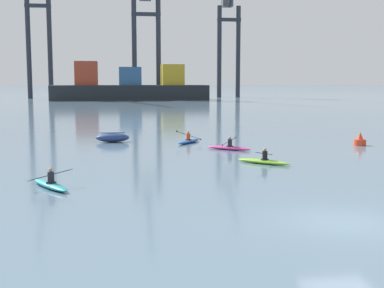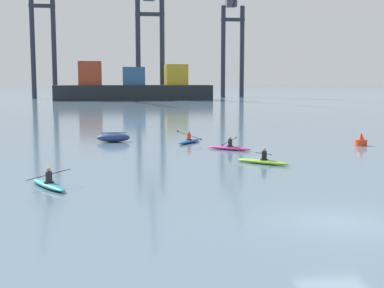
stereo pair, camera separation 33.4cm
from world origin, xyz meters
TOP-DOWN VIEW (x-y plane):
  - ground_plane at (0.00, 0.00)m, footprint 800.00×800.00m
  - container_barge at (-3.87, 107.91)m, footprint 36.32×8.13m
  - gantry_crane_west at (-25.76, 120.35)m, footprint 6.37×19.82m
  - gantry_crane_west_mid at (0.59, 114.16)m, footprint 7.13×17.29m
  - gantry_crane_east_mid at (23.11, 122.55)m, footprint 6.35×16.80m
  - capsized_dinghy at (-7.90, 24.89)m, footprint 2.60×1.11m
  - channel_buoy at (10.41, 20.01)m, footprint 0.90×0.90m
  - kayak_lime at (0.85, 12.77)m, footprint 2.89×2.77m
  - kayak_teal at (-10.73, 7.52)m, footprint 2.20×3.25m
  - kayak_blue at (-2.05, 23.43)m, footprint 2.45×3.13m
  - kayak_magenta at (0.16, 19.07)m, footprint 3.01×2.62m

SIDE VIEW (x-z plane):
  - ground_plane at x=0.00m, z-range 0.00..0.00m
  - kayak_teal at x=-10.73m, z-range -0.30..0.65m
  - kayak_blue at x=-2.05m, z-range -0.30..0.65m
  - kayak_lime at x=0.85m, z-range -0.30..0.65m
  - kayak_magenta at x=0.16m, z-range -0.30..0.65m
  - capsized_dinghy at x=-7.90m, z-range -0.03..0.73m
  - channel_buoy at x=10.41m, z-range -0.14..0.86m
  - container_barge at x=-3.87m, z-range -1.52..7.42m
  - gantry_crane_east_mid at x=23.11m, z-range 0.07..32.77m
  - gantry_crane_west_mid at x=0.59m, z-range -1.07..34.89m
  - gantry_crane_west at x=-25.76m, z-range 0.40..35.94m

